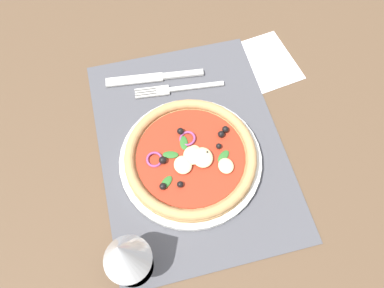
{
  "coord_description": "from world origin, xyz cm",
  "views": [
    {
      "loc": [
        -30.39,
        7.31,
        61.66
      ],
      "look_at": [
        -1.0,
        0.0,
        2.58
      ],
      "focal_mm": 34.58,
      "sensor_mm": 36.0,
      "label": 1
    }
  ],
  "objects_px": {
    "pizza": "(191,156)",
    "napkin": "(263,63)",
    "plate": "(191,160)",
    "fork": "(174,89)",
    "knife": "(154,78)",
    "wine_glass": "(124,254)"
  },
  "relations": [
    {
      "from": "fork",
      "to": "napkin",
      "type": "height_order",
      "value": "fork"
    },
    {
      "from": "fork",
      "to": "napkin",
      "type": "relative_size",
      "value": 1.29
    },
    {
      "from": "plate",
      "to": "pizza",
      "type": "xyz_separation_m",
      "value": [
        -0.0,
        -0.0,
        0.02
      ]
    },
    {
      "from": "pizza",
      "to": "knife",
      "type": "distance_m",
      "value": 0.2
    },
    {
      "from": "wine_glass",
      "to": "napkin",
      "type": "relative_size",
      "value": 1.06
    },
    {
      "from": "plate",
      "to": "wine_glass",
      "type": "distance_m",
      "value": 0.22
    },
    {
      "from": "pizza",
      "to": "napkin",
      "type": "bearing_deg",
      "value": -47.49
    },
    {
      "from": "wine_glass",
      "to": "napkin",
      "type": "distance_m",
      "value": 0.49
    },
    {
      "from": "knife",
      "to": "wine_glass",
      "type": "relative_size",
      "value": 1.35
    },
    {
      "from": "knife",
      "to": "wine_glass",
      "type": "height_order",
      "value": "wine_glass"
    },
    {
      "from": "knife",
      "to": "pizza",
      "type": "bearing_deg",
      "value": 104.46
    },
    {
      "from": "napkin",
      "to": "pizza",
      "type": "bearing_deg",
      "value": 132.51
    },
    {
      "from": "fork",
      "to": "knife",
      "type": "relative_size",
      "value": 0.9
    },
    {
      "from": "wine_glass",
      "to": "fork",
      "type": "bearing_deg",
      "value": -23.58
    },
    {
      "from": "plate",
      "to": "napkin",
      "type": "bearing_deg",
      "value": -47.56
    },
    {
      "from": "plate",
      "to": "pizza",
      "type": "relative_size",
      "value": 1.09
    },
    {
      "from": "knife",
      "to": "napkin",
      "type": "xyz_separation_m",
      "value": [
        -0.01,
        -0.23,
        -0.0
      ]
    },
    {
      "from": "pizza",
      "to": "napkin",
      "type": "relative_size",
      "value": 1.68
    },
    {
      "from": "napkin",
      "to": "wine_glass",
      "type": "bearing_deg",
      "value": 135.54
    },
    {
      "from": "knife",
      "to": "wine_glass",
      "type": "bearing_deg",
      "value": 80.14
    },
    {
      "from": "wine_glass",
      "to": "napkin",
      "type": "bearing_deg",
      "value": -44.46
    },
    {
      "from": "pizza",
      "to": "plate",
      "type": "bearing_deg",
      "value": 32.69
    }
  ]
}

